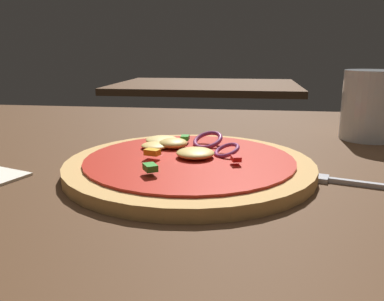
{
  "coord_description": "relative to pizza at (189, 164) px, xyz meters",
  "views": [
    {
      "loc": [
        0.06,
        -0.41,
        0.16
      ],
      "look_at": [
        -0.01,
        0.03,
        0.05
      ],
      "focal_mm": 36.81,
      "sensor_mm": 36.0,
      "label": 1
    }
  ],
  "objects": [
    {
      "name": "background_table",
      "position": [
        -0.11,
        1.2,
        -0.02
      ],
      "size": [
        0.74,
        0.56,
        0.03
      ],
      "color": "#4C301C",
      "rests_on": "ground"
    },
    {
      "name": "fork",
      "position": [
        0.17,
        -0.02,
        -0.01
      ],
      "size": [
        0.17,
        0.06,
        0.0
      ],
      "color": "silver",
      "rests_on": "dining_table"
    },
    {
      "name": "dining_table",
      "position": [
        0.01,
        -0.01,
        -0.02
      ],
      "size": [
        1.24,
        0.99,
        0.03
      ],
      "color": "#4C301C",
      "rests_on": "ground"
    },
    {
      "name": "pizza",
      "position": [
        0.0,
        0.0,
        0.0
      ],
      "size": [
        0.28,
        0.28,
        0.03
      ],
      "color": "tan",
      "rests_on": "dining_table"
    },
    {
      "name": "beer_glass",
      "position": [
        0.25,
        0.2,
        0.04
      ],
      "size": [
        0.08,
        0.08,
        0.11
      ],
      "color": "silver",
      "rests_on": "dining_table"
    }
  ]
}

